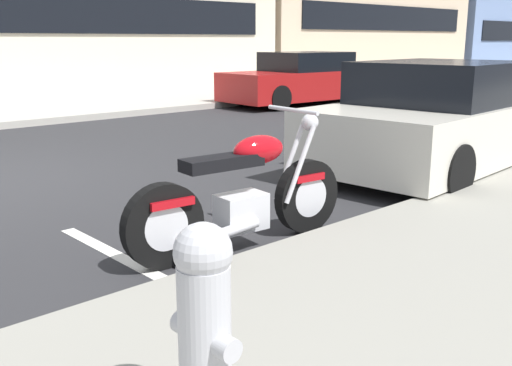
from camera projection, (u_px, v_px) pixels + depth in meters
The scene contains 6 objects.
sidewalk_far_curb at pixel (283, 89), 19.79m from camera, with size 120.00×5.00×0.14m, color #ADA89E.
parking_stall_stripe at pixel (130, 262), 4.58m from camera, with size 0.12×2.20×0.01m, color silver.
parked_motorcycle at pixel (243, 197), 4.82m from camera, with size 2.10×0.62×1.13m.
parked_car_across_street at pixel (440, 120), 7.74m from camera, with size 4.23×2.16×1.41m.
car_opposite_curb at pixel (302, 80), 15.62m from camera, with size 4.48×1.96×1.36m.
fire_hydrant at pixel (204, 317), 2.39m from camera, with size 0.24×0.36×0.85m.
Camera 1 is at (-2.19, -7.41, 1.69)m, focal length 41.36 mm.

